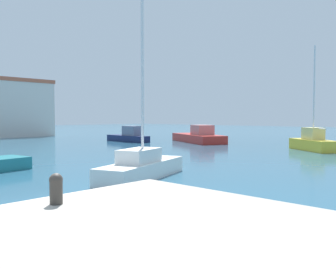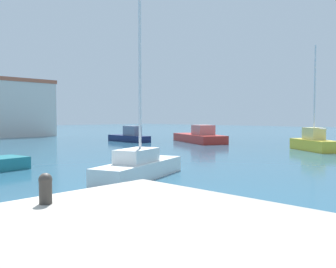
# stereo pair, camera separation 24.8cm
# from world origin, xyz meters

# --- Properties ---
(water) EXTENTS (160.00, 160.00, 0.00)m
(water) POSITION_xyz_m (15.00, 20.00, 0.00)
(water) COLOR #285670
(water) RESTS_ON ground
(mooring_bollard) EXTENTS (0.24, 0.24, 0.55)m
(mooring_bollard) POSITION_xyz_m (-0.40, -1.55, 1.43)
(mooring_bollard) COLOR #38332D
(mooring_bollard) RESTS_ON pier_quay
(sailboat_white_far_right) EXTENTS (5.79, 3.23, 9.37)m
(sailboat_white_far_right) POSITION_xyz_m (6.97, 4.26, 0.56)
(sailboat_white_far_right) COLOR white
(sailboat_white_far_right) RESTS_ON water
(motorboat_navy_center_channel) EXTENTS (1.71, 5.83, 1.71)m
(motorboat_navy_center_channel) POSITION_xyz_m (21.94, 22.72, 0.57)
(motorboat_navy_center_channel) COLOR #19234C
(motorboat_navy_center_channel) RESTS_ON water
(motorboat_red_outer_mooring) EXTENTS (6.09, 8.53, 1.84)m
(motorboat_red_outer_mooring) POSITION_xyz_m (26.41, 16.64, 0.58)
(motorboat_red_outer_mooring) COLOR #B22823
(motorboat_red_outer_mooring) RESTS_ON water
(sailboat_yellow_far_left) EXTENTS (4.10, 4.74, 8.30)m
(sailboat_yellow_far_left) POSITION_xyz_m (25.20, 4.06, 0.68)
(sailboat_yellow_far_left) COLOR gold
(sailboat_yellow_far_left) RESTS_ON water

